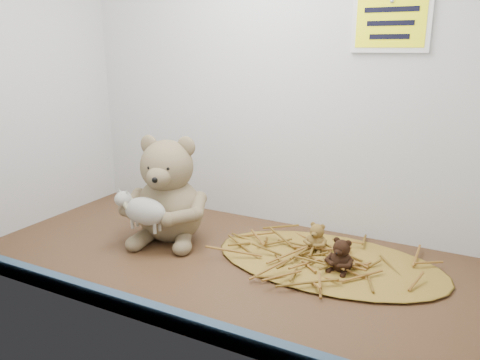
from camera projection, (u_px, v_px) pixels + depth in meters
The scene contains 8 objects.
alcove_shell at pixel (238, 68), 108.55cm from camera, with size 120.40×60.20×90.40cm.
front_rail at pixel (145, 310), 88.16cm from camera, with size 119.28×2.20×3.60cm, color #39586D.
straw_bed at pixel (328, 261), 111.30cm from camera, with size 55.68×32.33×1.08cm, color brown.
main_teddy at pixel (169, 188), 122.56cm from camera, with size 22.46×23.71×27.86cm, color #826D50, non-canonical shape.
toy_lamb at pixel (145, 211), 114.92cm from camera, with size 14.97×9.14×9.67cm, color #B3ADA0, non-canonical shape.
mini_teddy_tan at pixel (317, 236), 115.56cm from camera, with size 5.77×6.10×7.16cm, color brown, non-canonical shape.
mini_teddy_brown at pixel (342, 254), 104.68cm from camera, with size 6.31×6.67×7.83cm, color black, non-canonical shape.
wall_sign at pixel (391, 23), 109.90cm from camera, with size 16.00×1.20×11.00cm, color #FFFC0D.
Camera 1 is at (51.92, -89.74, 49.65)cm, focal length 35.00 mm.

